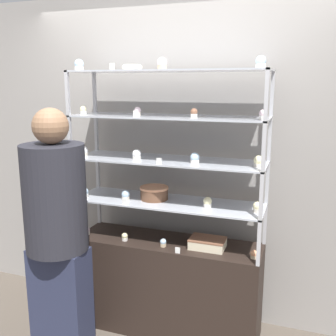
% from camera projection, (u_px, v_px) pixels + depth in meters
% --- Properties ---
extents(ground_plane, '(20.00, 20.00, 0.00)m').
position_uv_depth(ground_plane, '(168.00, 328.00, 3.14)').
color(ground_plane, brown).
extents(back_wall, '(8.00, 0.05, 2.60)m').
position_uv_depth(back_wall, '(182.00, 160.00, 3.19)').
color(back_wall, gray).
rests_on(back_wall, ground_plane).
extents(display_base, '(1.41, 0.41, 0.74)m').
position_uv_depth(display_base, '(168.00, 285.00, 3.06)').
color(display_base, black).
rests_on(display_base, ground_plane).
extents(display_riser_lower, '(1.41, 0.41, 0.32)m').
position_uv_depth(display_riser_lower, '(168.00, 204.00, 2.92)').
color(display_riser_lower, '#B7B7BC').
rests_on(display_riser_lower, display_base).
extents(display_riser_middle, '(1.41, 0.41, 0.32)m').
position_uv_depth(display_riser_middle, '(168.00, 162.00, 2.85)').
color(display_riser_middle, '#B7B7BC').
rests_on(display_riser_middle, display_riser_lower).
extents(display_riser_upper, '(1.41, 0.41, 0.32)m').
position_uv_depth(display_riser_upper, '(168.00, 119.00, 2.79)').
color(display_riser_upper, '#B7B7BC').
rests_on(display_riser_upper, display_riser_middle).
extents(display_riser_top, '(1.41, 0.41, 0.32)m').
position_uv_depth(display_riser_top, '(168.00, 73.00, 2.72)').
color(display_riser_top, '#B7B7BC').
rests_on(display_riser_top, display_riser_upper).
extents(layer_cake_centerpiece, '(0.21, 0.21, 0.10)m').
position_uv_depth(layer_cake_centerpiece, '(154.00, 193.00, 2.96)').
color(layer_cake_centerpiece, brown).
rests_on(layer_cake_centerpiece, display_riser_lower).
extents(sheet_cake_frosted, '(0.26, 0.17, 0.07)m').
position_uv_depth(sheet_cake_frosted, '(207.00, 243.00, 2.85)').
color(sheet_cake_frosted, beige).
rests_on(sheet_cake_frosted, display_base).
extents(cupcake_0, '(0.05, 0.05, 0.06)m').
position_uv_depth(cupcake_0, '(87.00, 231.00, 3.11)').
color(cupcake_0, white).
rests_on(cupcake_0, display_base).
extents(cupcake_1, '(0.05, 0.05, 0.06)m').
position_uv_depth(cupcake_1, '(125.00, 237.00, 2.99)').
color(cupcake_1, white).
rests_on(cupcake_1, display_base).
extents(cupcake_2, '(0.05, 0.05, 0.06)m').
position_uv_depth(cupcake_2, '(163.00, 243.00, 2.88)').
color(cupcake_2, '#CCB28C').
rests_on(cupcake_2, display_base).
extents(cupcake_3, '(0.05, 0.05, 0.06)m').
position_uv_depth(cupcake_3, '(254.00, 254.00, 2.68)').
color(cupcake_3, '#CCB28C').
rests_on(cupcake_3, display_base).
extents(price_tag_0, '(0.04, 0.00, 0.04)m').
position_uv_depth(price_tag_0, '(178.00, 250.00, 2.76)').
color(price_tag_0, white).
rests_on(price_tag_0, display_base).
extents(cupcake_4, '(0.06, 0.06, 0.07)m').
position_uv_depth(cupcake_4, '(85.00, 193.00, 3.02)').
color(cupcake_4, white).
rests_on(cupcake_4, display_riser_lower).
extents(cupcake_5, '(0.06, 0.06, 0.07)m').
position_uv_depth(cupcake_5, '(126.00, 195.00, 2.94)').
color(cupcake_5, beige).
rests_on(cupcake_5, display_riser_lower).
extents(cupcake_6, '(0.06, 0.06, 0.07)m').
position_uv_depth(cupcake_6, '(208.00, 202.00, 2.77)').
color(cupcake_6, white).
rests_on(cupcake_6, display_riser_lower).
extents(cupcake_7, '(0.06, 0.06, 0.07)m').
position_uv_depth(cupcake_7, '(257.00, 207.00, 2.66)').
color(cupcake_7, beige).
rests_on(cupcake_7, display_riser_lower).
extents(price_tag_1, '(0.04, 0.00, 0.04)m').
position_uv_depth(price_tag_1, '(125.00, 202.00, 2.83)').
color(price_tag_1, white).
rests_on(price_tag_1, display_riser_lower).
extents(cupcake_8, '(0.06, 0.06, 0.07)m').
position_uv_depth(cupcake_8, '(84.00, 151.00, 2.99)').
color(cupcake_8, beige).
rests_on(cupcake_8, display_riser_middle).
extents(cupcake_9, '(0.06, 0.06, 0.07)m').
position_uv_depth(cupcake_9, '(137.00, 155.00, 2.85)').
color(cupcake_9, white).
rests_on(cupcake_9, display_riser_middle).
extents(cupcake_10, '(0.06, 0.06, 0.07)m').
position_uv_depth(cupcake_10, '(195.00, 158.00, 2.71)').
color(cupcake_10, white).
rests_on(cupcake_10, display_riser_middle).
extents(cupcake_11, '(0.06, 0.06, 0.07)m').
position_uv_depth(cupcake_11, '(258.00, 162.00, 2.60)').
color(cupcake_11, beige).
rests_on(cupcake_11, display_riser_middle).
extents(price_tag_2, '(0.04, 0.00, 0.04)m').
position_uv_depth(price_tag_2, '(158.00, 161.00, 2.68)').
color(price_tag_2, white).
rests_on(price_tag_2, display_riser_middle).
extents(cupcake_12, '(0.05, 0.05, 0.06)m').
position_uv_depth(cupcake_12, '(83.00, 110.00, 2.92)').
color(cupcake_12, white).
rests_on(cupcake_12, display_riser_upper).
extents(cupcake_13, '(0.05, 0.05, 0.06)m').
position_uv_depth(cupcake_13, '(138.00, 111.00, 2.80)').
color(cupcake_13, beige).
rests_on(cupcake_13, display_riser_upper).
extents(cupcake_14, '(0.05, 0.05, 0.06)m').
position_uv_depth(cupcake_14, '(194.00, 113.00, 2.62)').
color(cupcake_14, white).
rests_on(cupcake_14, display_riser_upper).
extents(cupcake_15, '(0.05, 0.05, 0.06)m').
position_uv_depth(cupcake_15, '(263.00, 115.00, 2.48)').
color(cupcake_15, white).
rests_on(cupcake_15, display_riser_upper).
extents(price_tag_3, '(0.04, 0.00, 0.04)m').
position_uv_depth(price_tag_3, '(136.00, 114.00, 2.66)').
color(price_tag_3, white).
rests_on(price_tag_3, display_riser_upper).
extents(cupcake_16, '(0.07, 0.07, 0.08)m').
position_uv_depth(cupcake_16, '(79.00, 65.00, 2.83)').
color(cupcake_16, white).
rests_on(cupcake_16, display_riser_top).
extents(cupcake_17, '(0.07, 0.07, 0.08)m').
position_uv_depth(cupcake_17, '(162.00, 64.00, 2.63)').
color(cupcake_17, '#CCB28C').
rests_on(cupcake_17, display_riser_top).
extents(cupcake_18, '(0.07, 0.07, 0.08)m').
position_uv_depth(cupcake_18, '(261.00, 62.00, 2.46)').
color(cupcake_18, white).
rests_on(cupcake_18, display_riser_top).
extents(price_tag_4, '(0.04, 0.00, 0.04)m').
position_uv_depth(price_tag_4, '(112.00, 66.00, 2.65)').
color(price_tag_4, white).
rests_on(price_tag_4, display_riser_top).
extents(donut_glazed, '(0.15, 0.15, 0.04)m').
position_uv_depth(donut_glazed, '(132.00, 67.00, 2.81)').
color(donut_glazed, '#EFE5CC').
rests_on(donut_glazed, display_riser_top).
extents(customer_figure, '(0.41, 0.41, 1.76)m').
position_uv_depth(customer_figure, '(57.00, 232.00, 2.62)').
color(customer_figure, '#282D47').
rests_on(customer_figure, ground_plane).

